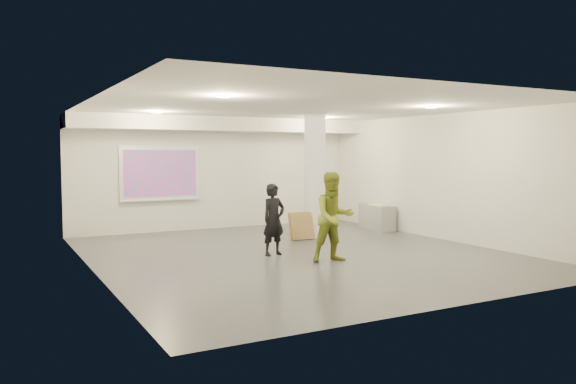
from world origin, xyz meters
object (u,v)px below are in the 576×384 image
column (315,176)px  projection_screen (160,174)px  credenza (377,217)px  woman (274,220)px  man (334,217)px

column → projection_screen: bearing=139.4°
credenza → woman: bearing=-149.5°
column → woman: column is taller
projection_screen → credenza: (5.32, -2.24, -1.20)m
projection_screen → column: bearing=-40.6°
woman → credenza: bearing=15.3°
column → projection_screen: (-3.10, 2.65, 0.03)m
column → credenza: 2.54m
man → woman: bearing=129.4°
credenza → woman: size_ratio=0.78×
credenza → projection_screen: bearing=160.8°
column → man: bearing=-114.4°
woman → man: (0.71, -1.13, 0.13)m
projection_screen → woman: bearing=-75.9°
projection_screen → woman: projection_screen is taller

